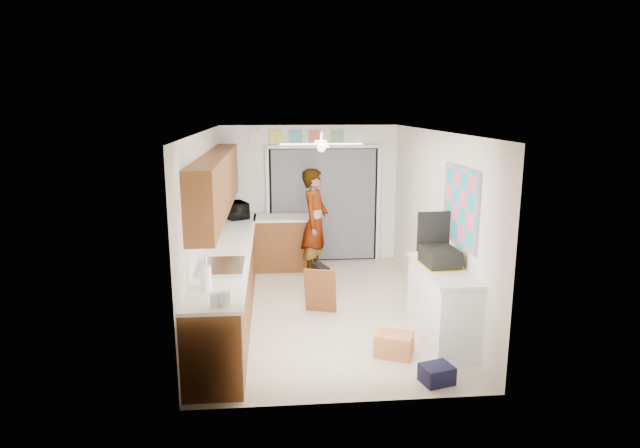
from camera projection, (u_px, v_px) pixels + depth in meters
name	position (u px, v px, depth m)	size (l,w,h in m)	color
floor	(322.00, 308.00, 7.65)	(5.00, 5.00, 0.00)	beige
ceiling	(323.00, 132.00, 7.11)	(5.00, 5.00, 0.00)	white
wall_back	(310.00, 194.00, 9.81)	(3.20, 3.20, 0.00)	white
wall_front	(348.00, 281.00, 4.95)	(3.20, 3.20, 0.00)	white
wall_left	(205.00, 225.00, 7.24)	(5.00, 5.00, 0.00)	white
wall_right	(436.00, 221.00, 7.52)	(5.00, 5.00, 0.00)	white
left_base_cabinets	(230.00, 281.00, 7.44)	(0.60, 4.80, 0.90)	brown
left_countertop	(229.00, 248.00, 7.34)	(0.62, 4.80, 0.04)	white
upper_cabinets	(217.00, 183.00, 7.33)	(0.32, 4.00, 0.80)	brown
sink_basin	(223.00, 267.00, 6.36)	(0.50, 0.76, 0.06)	silver
faucet	(206.00, 260.00, 6.32)	(0.03, 0.03, 0.22)	silver
peninsula_base	(284.00, 244.00, 9.45)	(1.00, 0.60, 0.90)	brown
peninsula_top	(283.00, 218.00, 9.35)	(1.04, 0.64, 0.04)	white
back_opening_recess	(323.00, 205.00, 9.85)	(2.00, 0.06, 2.10)	black
curtain_panel	(324.00, 205.00, 9.81)	(1.90, 0.03, 2.05)	slate
door_trim_left	(268.00, 206.00, 9.73)	(0.06, 0.04, 2.10)	white
door_trim_right	(378.00, 204.00, 9.91)	(0.06, 0.04, 2.10)	white
door_trim_head	(324.00, 147.00, 9.59)	(2.10, 0.04, 0.06)	white
header_frame_0	(276.00, 137.00, 9.50)	(0.22, 0.02, 0.22)	#DFD94A
header_frame_1	(296.00, 137.00, 9.53)	(0.22, 0.02, 0.22)	#44A6B7
header_frame_2	(315.00, 136.00, 9.56)	(0.22, 0.02, 0.22)	#CF5E4D
header_frame_3	(337.00, 136.00, 9.60)	(0.22, 0.02, 0.22)	#64AF77
header_frame_4	(359.00, 136.00, 9.63)	(0.22, 0.02, 0.22)	white
route66_sign	(256.00, 137.00, 9.47)	(0.22, 0.02, 0.26)	silver
right_counter_base	(442.00, 306.00, 6.50)	(0.50, 1.40, 0.90)	white
right_counter_top	(443.00, 269.00, 6.40)	(0.54, 1.44, 0.04)	white
abstract_painting	(460.00, 206.00, 6.46)	(0.03, 1.15, 0.95)	#F25980
ceiling_fan	(321.00, 144.00, 7.34)	(1.14, 1.14, 0.24)	white
microwave	(236.00, 210.00, 9.21)	(0.50, 0.34, 0.28)	black
jar_a	(225.00, 299.00, 5.14)	(0.10, 0.10, 0.15)	silver
jar_b	(215.00, 300.00, 5.13)	(0.09, 0.09, 0.13)	silver
paper_towel_roll	(206.00, 278.00, 5.61)	(0.12, 0.12, 0.26)	white
suitcase	(440.00, 257.00, 6.46)	(0.38, 0.50, 0.22)	black
suitcase_rim	(439.00, 265.00, 6.49)	(0.44, 0.58, 0.02)	yellow
suitcase_lid	(433.00, 231.00, 6.69)	(0.42, 0.03, 0.50)	black
cardboard_box	(394.00, 345.00, 6.18)	(0.42, 0.32, 0.26)	#C86D3F
navy_crate	(437.00, 374.00, 5.57)	(0.31, 0.26, 0.19)	black
cabinet_door_panel	(320.00, 291.00, 7.40)	(0.44, 0.03, 0.66)	brown
man	(315.00, 223.00, 8.96)	(0.67, 0.44, 1.83)	white
dog	(320.00, 275.00, 8.49)	(0.23, 0.53, 0.42)	black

